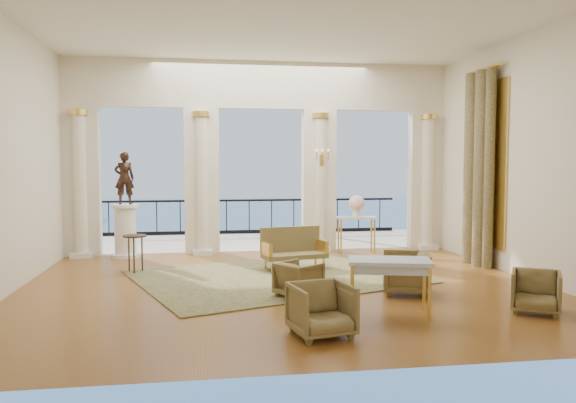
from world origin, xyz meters
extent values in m
plane|color=#532F0F|center=(0.00, 0.00, 0.00)|extent=(9.00, 9.00, 0.00)
plane|color=#F0E4C9|center=(0.00, -4.00, 2.25)|extent=(9.00, 0.00, 9.00)
plane|color=#F0E4C9|center=(-4.50, 0.00, 2.25)|extent=(0.00, 8.00, 8.00)
plane|color=#F0E4C9|center=(4.50, 0.00, 2.25)|extent=(0.00, 8.00, 8.00)
plane|color=white|center=(0.00, 0.00, 4.50)|extent=(9.00, 9.00, 0.00)
cube|color=#F0E9C7|center=(0.00, 3.85, 3.95)|extent=(9.00, 0.30, 1.10)
cube|color=#F0E9C7|center=(-4.10, 3.85, 1.70)|extent=(0.80, 0.30, 3.40)
cylinder|color=#F0E9C7|center=(-4.10, 3.67, 1.60)|extent=(0.28, 0.28, 3.20)
cylinder|color=#E5B74B|center=(-4.10, 3.67, 3.25)|extent=(0.40, 0.40, 0.12)
cube|color=silver|center=(-4.10, 3.67, 0.06)|extent=(0.45, 0.45, 0.12)
cube|color=#F0E9C7|center=(-1.40, 3.85, 1.70)|extent=(0.80, 0.30, 3.40)
cylinder|color=#F0E9C7|center=(-1.40, 3.67, 1.60)|extent=(0.28, 0.28, 3.20)
cylinder|color=#E5B74B|center=(-1.40, 3.67, 3.25)|extent=(0.40, 0.40, 0.12)
cube|color=silver|center=(-1.40, 3.67, 0.06)|extent=(0.45, 0.45, 0.12)
cube|color=#F0E9C7|center=(1.40, 3.85, 1.70)|extent=(0.80, 0.30, 3.40)
cylinder|color=#F0E9C7|center=(1.40, 3.67, 1.60)|extent=(0.28, 0.28, 3.20)
cylinder|color=#E5B74B|center=(1.40, 3.67, 3.25)|extent=(0.40, 0.40, 0.12)
cube|color=silver|center=(1.40, 3.67, 0.06)|extent=(0.45, 0.45, 0.12)
cube|color=#F0E9C7|center=(4.10, 3.85, 1.70)|extent=(0.80, 0.30, 3.40)
cylinder|color=#F0E9C7|center=(4.10, 3.67, 1.60)|extent=(0.28, 0.28, 3.20)
cylinder|color=#E5B74B|center=(4.10, 3.67, 3.25)|extent=(0.40, 0.40, 0.12)
cube|color=silver|center=(4.10, 3.67, 0.06)|extent=(0.45, 0.45, 0.12)
cube|color=#BFB3A1|center=(0.00, 5.80, -0.05)|extent=(10.00, 3.60, 0.10)
cube|color=black|center=(0.00, 7.40, 1.00)|extent=(9.00, 0.06, 0.06)
cube|color=black|center=(0.00, 7.40, 0.05)|extent=(9.00, 0.06, 0.10)
cylinder|color=black|center=(0.00, 7.40, 0.50)|extent=(0.03, 0.03, 1.00)
cylinder|color=black|center=(-4.10, 7.40, 0.50)|extent=(0.03, 0.03, 1.00)
cylinder|color=black|center=(4.10, 7.40, 0.50)|extent=(0.03, 0.03, 1.00)
cylinder|color=#4C3823|center=(2.00, 6.60, 2.10)|extent=(0.20, 0.20, 4.20)
plane|color=#225691|center=(0.00, 60.00, -6.00)|extent=(160.00, 160.00, 0.00)
cylinder|color=#4B4223|center=(4.30, 1.05, 2.00)|extent=(0.26, 0.26, 4.00)
cylinder|color=#4B4223|center=(4.26, 1.50, 2.00)|extent=(0.32, 0.32, 4.00)
cylinder|color=#4B4223|center=(4.30, 1.95, 2.00)|extent=(0.26, 0.26, 4.00)
cylinder|color=#E5B74B|center=(4.35, 1.50, 4.05)|extent=(0.08, 1.40, 0.08)
cube|color=#E5B74B|center=(4.47, 1.50, 2.10)|extent=(0.04, 1.60, 3.40)
cube|color=#E5B74B|center=(1.40, 3.53, 2.20)|extent=(0.10, 0.04, 0.25)
cylinder|color=#E5B74B|center=(1.26, 3.45, 2.30)|extent=(0.02, 0.02, 0.22)
cylinder|color=#E5B74B|center=(1.40, 3.45, 2.30)|extent=(0.02, 0.02, 0.22)
cylinder|color=#E5B74B|center=(1.54, 3.45, 2.30)|extent=(0.02, 0.02, 0.22)
cube|color=#2D3519|center=(-0.07, 0.80, 0.01)|extent=(5.81, 5.16, 0.02)
imported|color=#473B1A|center=(0.05, -2.80, 0.36)|extent=(0.82, 0.79, 0.73)
imported|color=#473B1A|center=(3.30, -2.20, 0.33)|extent=(0.87, 0.86, 0.67)
imported|color=#473B1A|center=(1.89, -0.79, 0.38)|extent=(0.88, 0.91, 0.76)
imported|color=#473B1A|center=(0.12, -0.76, 0.31)|extent=(0.82, 0.82, 0.62)
cube|color=#473B1A|center=(0.42, 1.48, 0.28)|extent=(1.35, 0.77, 0.09)
cube|color=#473B1A|center=(0.37, 1.72, 0.58)|extent=(1.26, 0.34, 0.52)
cube|color=#E5B74B|center=(-0.16, 1.36, 0.45)|extent=(0.18, 0.52, 0.24)
cube|color=#E5B74B|center=(1.00, 1.61, 0.45)|extent=(0.18, 0.52, 0.24)
cylinder|color=#E5B74B|center=(-0.07, 1.17, 0.12)|extent=(0.05, 0.05, 0.24)
cylinder|color=#E5B74B|center=(1.00, 1.40, 0.12)|extent=(0.05, 0.05, 0.24)
cylinder|color=#E5B74B|center=(-0.16, 1.57, 0.12)|extent=(0.05, 0.05, 0.24)
cylinder|color=#E5B74B|center=(0.91, 1.80, 0.12)|extent=(0.05, 0.05, 0.24)
cube|color=#A6BACC|center=(1.20, -1.97, 0.76)|extent=(1.26, 0.89, 0.05)
cylinder|color=#E5B74B|center=(0.63, -2.09, 0.37)|extent=(0.05, 0.05, 0.73)
cylinder|color=#E5B74B|center=(1.64, -2.35, 0.37)|extent=(0.05, 0.05, 0.73)
cylinder|color=#E5B74B|center=(0.76, -1.58, 0.37)|extent=(0.05, 0.05, 0.73)
cylinder|color=#E5B74B|center=(1.77, -1.84, 0.37)|extent=(0.05, 0.05, 0.73)
cylinder|color=silver|center=(-3.12, 3.50, 0.04)|extent=(0.65, 0.65, 0.09)
cylinder|color=silver|center=(-3.12, 3.50, 0.60)|extent=(0.48, 0.48, 1.05)
cylinder|color=silver|center=(-3.12, 3.50, 1.17)|extent=(0.61, 0.61, 0.07)
imported|color=black|center=(-3.12, 3.50, 1.79)|extent=(0.46, 0.32, 1.18)
cube|color=silver|center=(2.20, 3.31, 0.84)|extent=(0.94, 0.43, 0.05)
cylinder|color=#E5B74B|center=(1.79, 3.22, 0.41)|extent=(0.04, 0.04, 0.81)
cylinder|color=#E5B74B|center=(2.59, 3.14, 0.41)|extent=(0.04, 0.04, 0.81)
cylinder|color=#E5B74B|center=(1.81, 3.47, 0.41)|extent=(0.04, 0.04, 0.81)
cylinder|color=#E5B74B|center=(2.61, 3.40, 0.41)|extent=(0.04, 0.04, 0.81)
cylinder|color=white|center=(2.20, 3.31, 0.98)|extent=(0.19, 0.19, 0.24)
sphere|color=beige|center=(2.20, 3.31, 1.18)|extent=(0.38, 0.38, 0.38)
cylinder|color=black|center=(-2.70, 1.65, 0.72)|extent=(0.45, 0.45, 0.03)
cylinder|color=black|center=(-2.57, 1.71, 0.35)|extent=(0.03, 0.03, 0.71)
cylinder|color=black|center=(-2.82, 1.72, 0.35)|extent=(0.03, 0.03, 0.71)
cylinder|color=black|center=(-2.70, 1.50, 0.35)|extent=(0.03, 0.03, 0.71)
camera|label=1|loc=(-1.39, -9.46, 2.14)|focal=35.00mm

